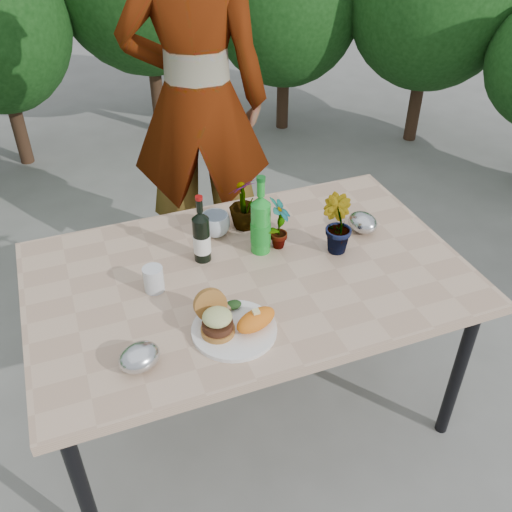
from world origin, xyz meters
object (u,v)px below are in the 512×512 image
object	(u,v)px
patio_table	(248,284)
person	(197,102)
wine_bottle	(202,237)
dinner_plate	(234,330)

from	to	relation	value
patio_table	person	size ratio (longest dim) A/B	0.81
wine_bottle	patio_table	bearing A→B (deg)	-69.87
patio_table	dinner_plate	xyz separation A→B (m)	(-0.15, -0.28, 0.06)
patio_table	person	world-z (taller)	person
patio_table	dinner_plate	distance (m)	0.32
wine_bottle	dinner_plate	bearing A→B (deg)	-116.38
patio_table	dinner_plate	world-z (taller)	dinner_plate
patio_table	wine_bottle	bearing A→B (deg)	134.10
dinner_plate	wine_bottle	distance (m)	0.43
wine_bottle	person	size ratio (longest dim) A/B	0.14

